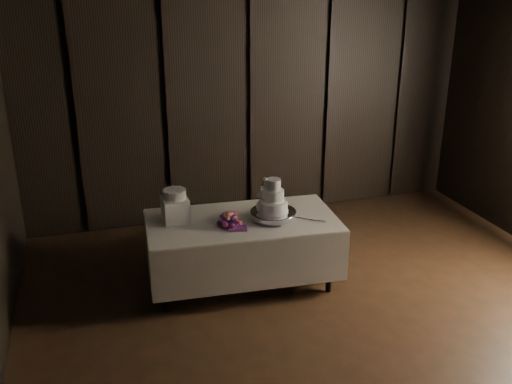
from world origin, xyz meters
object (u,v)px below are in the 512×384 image
object	(u,v)px
cake_stand	(273,215)
box_pedestal	(175,210)
wedding_cake	(271,200)
bouquet	(230,220)
display_table	(243,249)
small_cake	(175,194)

from	to	relation	value
cake_stand	box_pedestal	xyz separation A→B (m)	(-0.98, 0.26, 0.08)
wedding_cake	bouquet	distance (m)	0.48
box_pedestal	bouquet	bearing A→B (deg)	-29.59
bouquet	wedding_cake	bearing A→B (deg)	1.45
wedding_cake	box_pedestal	bearing A→B (deg)	-171.98
cake_stand	display_table	bearing A→B (deg)	163.38
box_pedestal	display_table	bearing A→B (deg)	-14.07
box_pedestal	small_cake	xyz separation A→B (m)	(0.00, 0.00, 0.17)
box_pedestal	small_cake	bearing A→B (deg)	0.00
display_table	small_cake	world-z (taller)	small_cake
cake_stand	wedding_cake	bearing A→B (deg)	-150.26
wedding_cake	bouquet	size ratio (longest dim) A/B	0.91
display_table	cake_stand	bearing A→B (deg)	-12.81
display_table	cake_stand	distance (m)	0.50
small_cake	wedding_cake	bearing A→B (deg)	-16.11
display_table	wedding_cake	world-z (taller)	wedding_cake
display_table	box_pedestal	distance (m)	0.83
bouquet	cake_stand	bearing A→B (deg)	3.18
small_cake	bouquet	bearing A→B (deg)	-29.59
cake_stand	bouquet	world-z (taller)	bouquet
wedding_cake	bouquet	xyz separation A→B (m)	(-0.45, -0.01, -0.17)
cake_stand	bouquet	bearing A→B (deg)	-176.82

